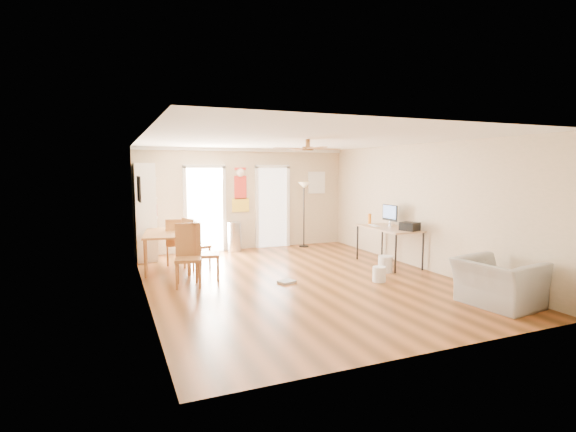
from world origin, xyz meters
name	(u,v)px	position (x,y,z in m)	size (l,w,h in m)	color
floor	(300,280)	(0.00, 0.00, 0.00)	(7.00, 7.00, 0.00)	brown
ceiling	(301,140)	(0.00, 0.00, 2.60)	(5.50, 7.00, 0.00)	silver
wall_back	(245,199)	(0.00, 3.50, 1.30)	(5.50, 0.04, 2.60)	beige
wall_front	(431,240)	(0.00, -3.50, 1.30)	(5.50, 0.04, 2.60)	beige
wall_left	(144,218)	(-2.75, 0.00, 1.30)	(0.04, 7.00, 2.60)	beige
wall_right	(421,206)	(2.75, 0.00, 1.30)	(0.04, 7.00, 2.60)	beige
crown_molding	(301,142)	(0.00, 0.00, 2.56)	(5.50, 7.00, 0.08)	white
kitchen_doorway	(205,210)	(-1.05, 3.48, 1.05)	(0.90, 0.10, 2.10)	white
bathroom_doorway	(272,208)	(0.75, 3.48, 1.05)	(0.80, 0.10, 2.10)	white
wall_decal	(240,189)	(-0.13, 3.48, 1.55)	(0.46, 0.03, 1.10)	red
ac_grille	(317,183)	(2.05, 3.47, 1.70)	(0.50, 0.04, 0.60)	white
framed_poster	(139,189)	(-2.73, 1.40, 1.70)	(0.04, 0.66, 0.48)	black
ceiling_fan	(308,149)	(0.00, -0.30, 2.43)	(1.24, 1.24, 0.20)	#593819
bookshelf	(145,212)	(-2.51, 3.15, 1.10)	(0.44, 0.99, 2.20)	silver
dining_table	(169,250)	(-2.15, 1.93, 0.39)	(0.93, 1.55, 0.77)	#905E2E
dining_chair_right_a	(197,243)	(-1.60, 1.70, 0.53)	(0.44, 0.44, 1.06)	#995F31
dining_chair_right_b	(207,251)	(-1.60, 0.69, 0.54)	(0.45, 0.45, 1.09)	#9F6E33
dining_chair_near	(188,256)	(-2.00, 0.38, 0.55)	(0.45, 0.45, 1.10)	#9D6432
dining_chair_far	(176,242)	(-1.95, 2.30, 0.50)	(0.41, 0.41, 1.00)	#A96936
trash_can	(235,237)	(-0.37, 3.24, 0.37)	(0.35, 0.35, 0.75)	#BABABD
torchiere_lamp	(304,215)	(1.52, 3.16, 0.87)	(0.33, 0.33, 1.73)	black
computer_desk	(388,246)	(2.32, 0.49, 0.40)	(0.76, 1.51, 0.81)	tan
imac	(390,216)	(2.47, 0.67, 1.05)	(0.07, 0.51, 0.48)	black
keyboard	(374,225)	(2.20, 0.87, 0.82)	(0.12, 0.38, 0.01)	silver
printer	(410,226)	(2.45, -0.05, 0.90)	(0.29, 0.34, 0.17)	black
orange_bottle	(370,219)	(2.30, 1.21, 0.93)	(0.08, 0.08, 0.24)	orange
wastebasket_a	(379,274)	(1.30, -0.66, 0.14)	(0.24, 0.24, 0.28)	white
wastebasket_b	(385,264)	(1.84, -0.08, 0.17)	(0.29, 0.29, 0.33)	silver
floor_cloth	(287,282)	(-0.31, -0.09, 0.02)	(0.29, 0.23, 0.04)	gray
armchair	(498,283)	(2.15, -2.53, 0.36)	(1.09, 0.96, 0.71)	gray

